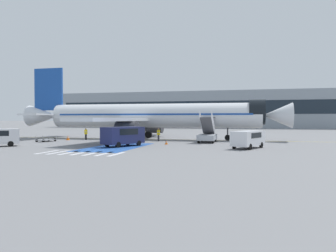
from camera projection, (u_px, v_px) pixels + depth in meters
ground_plane at (162, 139)px, 51.09m from camera, size 600.00×600.00×0.00m
apron_leadline_yellow at (153, 139)px, 50.45m from camera, size 76.46×1.26×0.01m
apron_stand_patch_blue at (116, 147)px, 36.89m from camera, size 5.32×12.08×0.01m
apron_walkway_bar_0 at (47, 152)px, 31.38m from camera, size 0.44×3.60×0.01m
apron_walkway_bar_1 at (58, 152)px, 31.08m from camera, size 0.44×3.60×0.01m
apron_walkway_bar_2 at (69, 153)px, 30.78m from camera, size 0.44×3.60×0.01m
apron_walkway_bar_3 at (81, 153)px, 30.48m from camera, size 0.44×3.60×0.01m
apron_walkway_bar_4 at (92, 153)px, 30.18m from camera, size 0.44×3.60×0.01m
apron_walkway_bar_5 at (104, 154)px, 29.87m from camera, size 0.44×3.60×0.01m
apron_walkway_bar_6 at (117, 154)px, 29.57m from camera, size 0.44×3.60×0.01m
airliner at (149, 116)px, 50.53m from camera, size 42.04×32.15×11.56m
boarding_stairs_forward at (207, 135)px, 44.04m from camera, size 2.27×5.26×4.21m
fuel_tanker at (148, 124)px, 74.36m from camera, size 2.75×9.63×3.60m
service_van_0 at (123, 135)px, 37.84m from camera, size 4.05×5.48×2.25m
service_van_2 at (248, 138)px, 35.20m from camera, size 3.66×5.07×1.88m
baggage_cart at (46, 140)px, 45.45m from camera, size 2.05×2.87×0.87m
ground_crew_0 at (159, 134)px, 46.12m from camera, size 0.48×0.43×1.82m
ground_crew_1 at (86, 133)px, 49.22m from camera, size 0.36×0.48×1.75m
traffic_cone_0 at (249, 143)px, 40.02m from camera, size 0.49×0.49×0.54m
traffic_cone_1 at (68, 138)px, 48.53m from camera, size 0.57×0.57×0.63m
traffic_cone_2 at (166, 142)px, 40.58m from camera, size 0.42×0.42×0.47m
terminal_building at (192, 110)px, 113.00m from camera, size 94.08×12.10×12.18m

